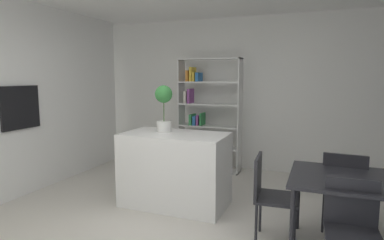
{
  "coord_description": "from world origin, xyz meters",
  "views": [
    {
      "loc": [
        1.37,
        -2.76,
        1.66
      ],
      "look_at": [
        -0.09,
        0.96,
        1.12
      ],
      "focal_mm": 30.53,
      "sensor_mm": 36.0,
      "label": 1
    }
  ],
  "objects_px": {
    "built_in_oven": "(20,107)",
    "dining_chair_island_side": "(268,190)",
    "dining_chair_far": "(344,184)",
    "potted_plant_on_island": "(164,104)",
    "kitchen_island": "(175,169)",
    "open_bookshelf": "(205,115)",
    "dining_table": "(349,186)",
    "dining_chair_near": "(352,224)"
  },
  "relations": [
    {
      "from": "dining_chair_island_side",
      "to": "built_in_oven",
      "type": "bearing_deg",
      "value": 85.28
    },
    {
      "from": "dining_chair_near",
      "to": "dining_chair_island_side",
      "type": "height_order",
      "value": "dining_chair_island_side"
    },
    {
      "from": "open_bookshelf",
      "to": "dining_chair_island_side",
      "type": "distance_m",
      "value": 2.67
    },
    {
      "from": "dining_chair_near",
      "to": "built_in_oven",
      "type": "bearing_deg",
      "value": 169.93
    },
    {
      "from": "potted_plant_on_island",
      "to": "dining_chair_island_side",
      "type": "height_order",
      "value": "potted_plant_on_island"
    },
    {
      "from": "dining_table",
      "to": "dining_chair_near",
      "type": "distance_m",
      "value": 0.51
    },
    {
      "from": "kitchen_island",
      "to": "open_bookshelf",
      "type": "xyz_separation_m",
      "value": [
        -0.18,
        1.67,
        0.51
      ]
    },
    {
      "from": "dining_chair_island_side",
      "to": "open_bookshelf",
      "type": "bearing_deg",
      "value": 29.22
    },
    {
      "from": "dining_table",
      "to": "dining_chair_near",
      "type": "xyz_separation_m",
      "value": [
        -0.0,
        -0.48,
        -0.16
      ]
    },
    {
      "from": "kitchen_island",
      "to": "potted_plant_on_island",
      "type": "relative_size",
      "value": 2.18
    },
    {
      "from": "open_bookshelf",
      "to": "dining_chair_far",
      "type": "distance_m",
      "value": 2.8
    },
    {
      "from": "potted_plant_on_island",
      "to": "dining_chair_near",
      "type": "distance_m",
      "value": 2.56
    },
    {
      "from": "dining_table",
      "to": "dining_chair_far",
      "type": "bearing_deg",
      "value": 90.87
    },
    {
      "from": "built_in_oven",
      "to": "dining_chair_island_side",
      "type": "bearing_deg",
      "value": -0.98
    },
    {
      "from": "potted_plant_on_island",
      "to": "open_bookshelf",
      "type": "height_order",
      "value": "open_bookshelf"
    },
    {
      "from": "dining_chair_near",
      "to": "dining_chair_far",
      "type": "relative_size",
      "value": 0.97
    },
    {
      "from": "potted_plant_on_island",
      "to": "dining_chair_far",
      "type": "distance_m",
      "value": 2.31
    },
    {
      "from": "dining_chair_near",
      "to": "dining_chair_island_side",
      "type": "xyz_separation_m",
      "value": [
        -0.72,
        0.47,
        0.02
      ]
    },
    {
      "from": "dining_chair_far",
      "to": "potted_plant_on_island",
      "type": "bearing_deg",
      "value": 1.09
    },
    {
      "from": "built_in_oven",
      "to": "dining_table",
      "type": "distance_m",
      "value": 4.11
    },
    {
      "from": "built_in_oven",
      "to": "dining_chair_far",
      "type": "height_order",
      "value": "built_in_oven"
    },
    {
      "from": "dining_chair_far",
      "to": "built_in_oven",
      "type": "bearing_deg",
      "value": 10.5
    },
    {
      "from": "built_in_oven",
      "to": "potted_plant_on_island",
      "type": "bearing_deg",
      "value": 16.42
    },
    {
      "from": "potted_plant_on_island",
      "to": "dining_chair_far",
      "type": "bearing_deg",
      "value": -3.39
    },
    {
      "from": "kitchen_island",
      "to": "dining_table",
      "type": "bearing_deg",
      "value": -14.95
    },
    {
      "from": "built_in_oven",
      "to": "dining_chair_island_side",
      "type": "height_order",
      "value": "built_in_oven"
    },
    {
      "from": "dining_table",
      "to": "potted_plant_on_island",
      "type": "bearing_deg",
      "value": 164.38
    },
    {
      "from": "kitchen_island",
      "to": "open_bookshelf",
      "type": "height_order",
      "value": "open_bookshelf"
    },
    {
      "from": "kitchen_island",
      "to": "built_in_oven",
      "type": "bearing_deg",
      "value": -167.05
    },
    {
      "from": "dining_chair_near",
      "to": "dining_chair_far",
      "type": "height_order",
      "value": "dining_chair_far"
    },
    {
      "from": "open_bookshelf",
      "to": "dining_table",
      "type": "relative_size",
      "value": 1.9
    },
    {
      "from": "potted_plant_on_island",
      "to": "dining_chair_far",
      "type": "relative_size",
      "value": 0.69
    },
    {
      "from": "dining_table",
      "to": "dining_chair_island_side",
      "type": "distance_m",
      "value": 0.74
    },
    {
      "from": "dining_chair_island_side",
      "to": "dining_chair_far",
      "type": "relative_size",
      "value": 1.0
    },
    {
      "from": "open_bookshelf",
      "to": "dining_chair_island_side",
      "type": "xyz_separation_m",
      "value": [
        1.43,
        -2.21,
        -0.45
      ]
    },
    {
      "from": "dining_chair_near",
      "to": "dining_chair_far",
      "type": "xyz_separation_m",
      "value": [
        -0.0,
        0.96,
        0.02
      ]
    },
    {
      "from": "potted_plant_on_island",
      "to": "dining_chair_near",
      "type": "height_order",
      "value": "potted_plant_on_island"
    },
    {
      "from": "dining_chair_near",
      "to": "dining_chair_island_side",
      "type": "bearing_deg",
      "value": 144.12
    },
    {
      "from": "kitchen_island",
      "to": "open_bookshelf",
      "type": "bearing_deg",
      "value": 96.02
    },
    {
      "from": "built_in_oven",
      "to": "kitchen_island",
      "type": "relative_size",
      "value": 0.45
    },
    {
      "from": "kitchen_island",
      "to": "dining_chair_near",
      "type": "xyz_separation_m",
      "value": [
        1.98,
        -1.01,
        0.04
      ]
    },
    {
      "from": "kitchen_island",
      "to": "dining_chair_near",
      "type": "relative_size",
      "value": 1.56
    }
  ]
}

